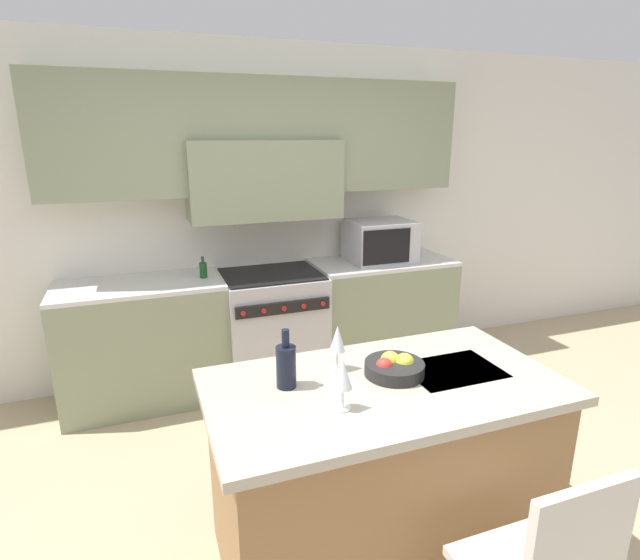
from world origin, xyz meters
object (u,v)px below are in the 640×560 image
object	(u,v)px
microwave	(380,241)
wine_glass_near	(343,375)
fruit_bowl	(394,367)
range_stove	(273,328)
oil_bottle_on_counter	(203,270)
wine_bottle	(286,365)
wine_glass_far	(337,340)

from	to	relation	value
microwave	wine_glass_near	xyz separation A→B (m)	(-1.21, -2.09, -0.04)
microwave	fruit_bowl	distance (m)	2.09
range_stove	microwave	world-z (taller)	microwave
fruit_bowl	oil_bottle_on_counter	size ratio (longest dim) A/B	1.65
wine_bottle	wine_glass_near	distance (m)	0.31
wine_glass_far	oil_bottle_on_counter	world-z (taller)	wine_glass_far
microwave	wine_glass_far	xyz separation A→B (m)	(-1.10, -1.76, -0.04)
wine_glass_near	fruit_bowl	xyz separation A→B (m)	(0.34, 0.20, -0.11)
microwave	oil_bottle_on_counter	distance (m)	1.49
microwave	wine_glass_far	distance (m)	2.07
wine_glass_far	fruit_bowl	size ratio (longest dim) A/B	0.79
range_stove	fruit_bowl	world-z (taller)	fruit_bowl
wine_glass_near	oil_bottle_on_counter	distance (m)	2.10
wine_bottle	wine_glass_far	xyz separation A→B (m)	(0.27, 0.08, 0.05)
microwave	wine_glass_near	distance (m)	2.42
wine_bottle	oil_bottle_on_counter	distance (m)	1.83
wine_bottle	fruit_bowl	bearing A→B (deg)	-6.63
oil_bottle_on_counter	fruit_bowl	bearing A→B (deg)	-71.89
wine_glass_near	oil_bottle_on_counter	bearing A→B (deg)	97.53
microwave	fruit_bowl	world-z (taller)	microwave
range_stove	microwave	bearing A→B (deg)	1.11
range_stove	wine_glass_near	xyz separation A→B (m)	(-0.25, -2.07, 0.61)
range_stove	wine_glass_far	world-z (taller)	wine_glass_far
microwave	wine_glass_far	world-z (taller)	microwave
wine_bottle	oil_bottle_on_counter	size ratio (longest dim) A/B	1.61
microwave	oil_bottle_on_counter	world-z (taller)	microwave
microwave	fruit_bowl	size ratio (longest dim) A/B	1.95
microwave	fruit_bowl	bearing A→B (deg)	-114.77
microwave	oil_bottle_on_counter	xyz separation A→B (m)	(-1.49, -0.01, -0.11)
range_stove	wine_glass_near	size ratio (longest dim) A/B	4.25
wine_glass_near	range_stove	bearing A→B (deg)	83.12
wine_bottle	wine_glass_far	distance (m)	0.29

